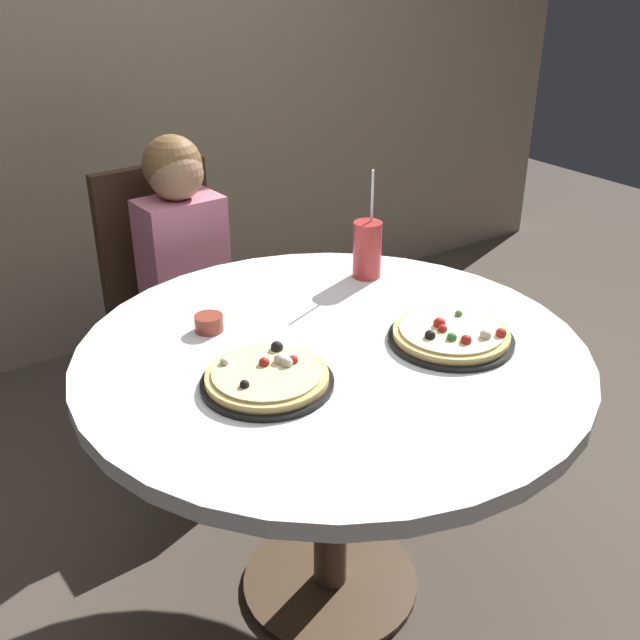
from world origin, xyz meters
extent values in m
plane|color=#4C4238|center=(0.00, 0.00, 0.00)|extent=(8.00, 8.00, 0.00)
cylinder|color=white|center=(0.00, 0.00, 0.73)|extent=(1.19, 1.19, 0.04)
cylinder|color=#4C3826|center=(0.00, 0.00, 0.36)|extent=(0.09, 0.09, 0.69)
cylinder|color=#4C3826|center=(0.00, 0.00, 0.01)|extent=(0.48, 0.48, 0.02)
cube|color=#382619|center=(0.00, 0.86, 0.43)|extent=(0.42, 0.42, 0.04)
cube|color=#382619|center=(-0.01, 1.04, 0.69)|extent=(0.40, 0.07, 0.52)
cylinder|color=#382619|center=(-0.16, 0.68, 0.21)|extent=(0.04, 0.04, 0.41)
cylinder|color=#382619|center=(0.18, 0.70, 0.21)|extent=(0.04, 0.04, 0.41)
cylinder|color=#382619|center=(-0.18, 1.02, 0.21)|extent=(0.04, 0.04, 0.41)
cylinder|color=#382619|center=(0.16, 1.04, 0.21)|extent=(0.04, 0.04, 0.41)
cube|color=#3F4766|center=(0.01, 0.70, 0.23)|extent=(0.26, 0.33, 0.45)
cube|color=#CC728C|center=(0.00, 0.84, 0.67)|extent=(0.27, 0.18, 0.44)
sphere|color=#997051|center=(0.00, 0.84, 0.97)|extent=(0.17, 0.17, 0.17)
sphere|color=brown|center=(0.00, 0.86, 0.99)|extent=(0.18, 0.18, 0.18)
cylinder|color=black|center=(-0.21, -0.06, 0.76)|extent=(0.29, 0.29, 0.01)
cylinder|color=#D8B266|center=(-0.21, -0.06, 0.77)|extent=(0.26, 0.26, 0.02)
cylinder|color=beige|center=(-0.21, -0.06, 0.78)|extent=(0.23, 0.23, 0.01)
sphere|color=#B2231E|center=(-0.20, -0.03, 0.79)|extent=(0.02, 0.02, 0.02)
sphere|color=black|center=(-0.14, 0.01, 0.79)|extent=(0.03, 0.03, 0.03)
sphere|color=#B2231E|center=(-0.14, -0.06, 0.79)|extent=(0.02, 0.02, 0.02)
sphere|color=beige|center=(-0.17, -0.04, 0.79)|extent=(0.03, 0.03, 0.03)
sphere|color=black|center=(-0.28, -0.09, 0.79)|extent=(0.02, 0.02, 0.02)
sphere|color=beige|center=(-0.27, 0.02, 0.79)|extent=(0.02, 0.02, 0.02)
sphere|color=beige|center=(-0.16, -0.06, 0.79)|extent=(0.03, 0.03, 0.03)
cylinder|color=black|center=(0.25, -0.13, 0.76)|extent=(0.30, 0.30, 0.01)
cylinder|color=#D8B266|center=(0.25, -0.13, 0.77)|extent=(0.27, 0.27, 0.02)
cylinder|color=beige|center=(0.25, -0.13, 0.78)|extent=(0.24, 0.24, 0.01)
sphere|color=#387F33|center=(0.21, -0.17, 0.79)|extent=(0.02, 0.02, 0.02)
sphere|color=#B2231E|center=(0.23, -0.11, 0.79)|extent=(0.03, 0.03, 0.03)
sphere|color=#B2231E|center=(0.32, -0.22, 0.79)|extent=(0.03, 0.03, 0.03)
sphere|color=#B2231E|center=(0.23, -0.20, 0.79)|extent=(0.03, 0.03, 0.03)
sphere|color=#B2231E|center=(0.22, -0.13, 0.79)|extent=(0.02, 0.02, 0.02)
sphere|color=black|center=(0.18, -0.14, 0.79)|extent=(0.03, 0.03, 0.03)
sphere|color=beige|center=(0.28, -0.21, 0.79)|extent=(0.03, 0.03, 0.03)
sphere|color=#387F33|center=(0.31, -0.09, 0.79)|extent=(0.02, 0.02, 0.02)
cylinder|color=#B73333|center=(0.32, 0.29, 0.83)|extent=(0.08, 0.08, 0.16)
cylinder|color=white|center=(0.33, 0.29, 0.95)|extent=(0.02, 0.03, 0.22)
cylinder|color=brown|center=(-0.20, 0.24, 0.77)|extent=(0.07, 0.07, 0.04)
camera|label=1|loc=(-0.87, -1.25, 1.59)|focal=41.79mm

